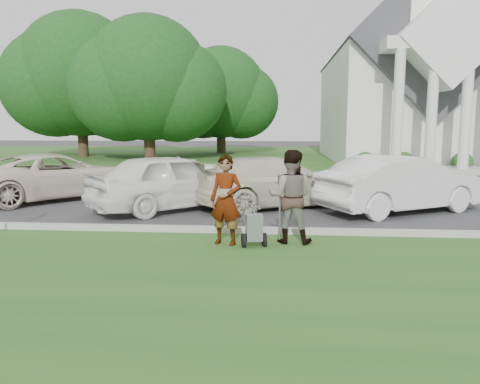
# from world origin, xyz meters

# --- Properties ---
(ground) EXTENTS (120.00, 120.00, 0.00)m
(ground) POSITION_xyz_m (0.00, 0.00, 0.00)
(ground) COLOR #333335
(ground) RESTS_ON ground
(grass_strip) EXTENTS (80.00, 7.00, 0.01)m
(grass_strip) POSITION_xyz_m (0.00, -3.00, 0.01)
(grass_strip) COLOR #25551D
(grass_strip) RESTS_ON ground
(church_lawn) EXTENTS (80.00, 30.00, 0.01)m
(church_lawn) POSITION_xyz_m (0.00, 27.00, 0.01)
(church_lawn) COLOR #25551D
(church_lawn) RESTS_ON ground
(curb) EXTENTS (80.00, 0.18, 0.15)m
(curb) POSITION_xyz_m (0.00, 0.55, 0.07)
(curb) COLOR #9E9E93
(curb) RESTS_ON ground
(church) EXTENTS (9.19, 19.00, 24.10)m
(church) POSITION_xyz_m (9.00, 23.11, 5.94)
(church) COLOR white
(church) RESTS_ON ground
(tree_left) EXTENTS (10.63, 8.40, 9.71)m
(tree_left) POSITION_xyz_m (-8.01, 21.99, 5.11)
(tree_left) COLOR #332316
(tree_left) RESTS_ON ground
(tree_far) EXTENTS (11.64, 9.20, 10.73)m
(tree_far) POSITION_xyz_m (-14.01, 24.99, 5.69)
(tree_far) COLOR #332316
(tree_far) RESTS_ON ground
(tree_back) EXTENTS (9.61, 7.60, 8.89)m
(tree_back) POSITION_xyz_m (-4.01, 29.99, 4.73)
(tree_back) COLOR #332316
(tree_back) RESTS_ON ground
(striping_cart) EXTENTS (0.61, 1.03, 0.90)m
(striping_cart) POSITION_xyz_m (0.36, -0.60, 0.39)
(striping_cart) COLOR black
(striping_cart) RESTS_ON ground
(person_left) EXTENTS (0.76, 0.61, 1.83)m
(person_left) POSITION_xyz_m (-0.22, -0.46, 0.91)
(person_left) COLOR #999999
(person_left) RESTS_ON ground
(person_right) EXTENTS (1.01, 0.83, 1.92)m
(person_right) POSITION_xyz_m (1.08, -0.20, 0.96)
(person_right) COLOR #999999
(person_right) RESTS_ON ground
(parking_meter_near) EXTENTS (0.10, 0.09, 1.43)m
(parking_meter_near) POSITION_xyz_m (0.87, -0.23, 0.90)
(parking_meter_near) COLOR #93969B
(parking_meter_near) RESTS_ON ground
(car_a) EXTENTS (5.40, 5.74, 1.50)m
(car_a) POSITION_xyz_m (-6.52, 5.12, 0.75)
(car_a) COLOR beige
(car_a) RESTS_ON ground
(car_b) EXTENTS (4.85, 4.69, 1.64)m
(car_b) POSITION_xyz_m (-2.22, 3.45, 0.82)
(car_b) COLOR white
(car_b) RESTS_ON ground
(car_c) EXTENTS (5.52, 4.23, 1.49)m
(car_c) POSITION_xyz_m (0.78, 4.18, 0.75)
(car_c) COLOR beige
(car_c) RESTS_ON ground
(car_d) EXTENTS (5.05, 3.85, 1.60)m
(car_d) POSITION_xyz_m (4.27, 3.55, 0.80)
(car_d) COLOR silver
(car_d) RESTS_ON ground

